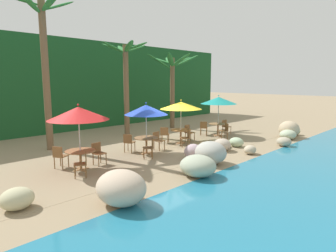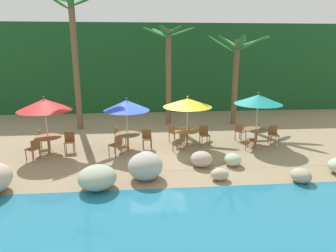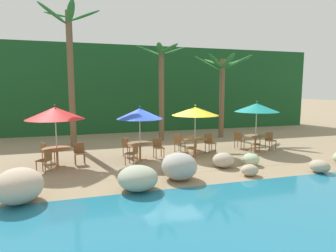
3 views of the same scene
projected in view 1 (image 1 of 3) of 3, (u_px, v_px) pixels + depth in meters
The scene contains 27 objects.
ground_plane at pixel (165, 148), 14.14m from camera, with size 120.00×120.00×0.00m, color #937F60.
terrace_deck at pixel (165, 148), 14.14m from camera, with size 18.00×5.20×0.01m.
foliage_backdrop at pixel (75, 85), 19.98m from camera, with size 28.00×2.40×6.00m.
rock_seawall at pixel (222, 152), 11.85m from camera, with size 16.29×2.78×0.97m.
umbrella_red at pixel (78, 113), 10.37m from camera, with size 2.20×2.20×2.47m.
dining_table_red at pixel (80, 154), 10.60m from camera, with size 1.10×1.10×0.74m.
chair_red_seaward at pixel (98, 152), 11.32m from camera, with size 0.46×0.46×0.87m.
chair_red_inland at pixel (60, 155), 10.78m from camera, with size 0.57×0.57×0.87m.
chair_red_left at pixel (83, 162), 9.84m from camera, with size 0.58×0.57×0.87m.
umbrella_blue at pixel (146, 110), 12.83m from camera, with size 1.96×1.96×2.34m.
dining_table_blue at pixel (146, 140), 13.04m from camera, with size 1.10×1.10×0.74m.
chair_blue_seaward at pixel (158, 139), 13.75m from camera, with size 0.45×0.45×0.87m.
chair_blue_inland at pixel (129, 142), 13.25m from camera, with size 0.57×0.57×0.87m.
chair_blue_left at pixel (150, 147), 12.24m from camera, with size 0.59×0.59×0.87m.
umbrella_yellow at pixel (181, 105), 14.93m from camera, with size 2.18×2.18×2.33m.
dining_table_yellow at pixel (181, 132), 15.15m from camera, with size 1.10×1.10×0.74m.
chair_yellow_seaward at pixel (189, 132), 15.87m from camera, with size 0.46×0.47×0.87m.
chair_yellow_inland at pixel (165, 134), 15.21m from camera, with size 0.59×0.59×0.87m.
chair_yellow_left at pixel (187, 137), 14.36m from camera, with size 0.59×0.59×0.87m.
umbrella_teal at pixel (219, 100), 17.07m from camera, with size 2.14×2.14×2.46m.
dining_table_teal at pixel (218, 126), 17.30m from camera, with size 1.10×1.10×0.74m.
chair_teal_seaward at pixel (226, 126), 17.93m from camera, with size 0.45×0.46×0.87m.
chair_teal_inland at pixel (204, 127), 17.40m from camera, with size 0.59×0.59×0.87m.
chair_teal_left at pixel (225, 130), 16.51m from camera, with size 0.59×0.59×0.87m.
palm_tree_nearest at pixel (44, 53), 13.18m from camera, with size 3.05×3.07×7.15m.
palm_tree_second at pixel (126, 73), 17.14m from camera, with size 2.95×2.88×5.53m.
palm_tree_third at pixel (173, 76), 19.80m from camera, with size 3.47×3.65×5.11m.
Camera 1 is at (-9.64, -9.87, 3.27)m, focal length 30.70 mm.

